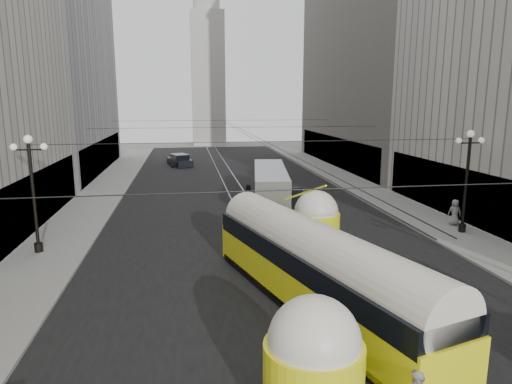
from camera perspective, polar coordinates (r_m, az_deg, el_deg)
name	(u,v)px	position (r m, az deg, el deg)	size (l,w,h in m)	color
road	(237,194)	(40.98, -2.34, -0.28)	(20.00, 85.00, 0.02)	black
sidewalk_left	(105,190)	(44.79, -18.31, 0.25)	(4.00, 72.00, 0.15)	gray
sidewalk_right	(351,183)	(47.13, 11.82, 1.12)	(4.00, 72.00, 0.15)	gray
rail_left	(229,194)	(40.90, -3.38, -0.31)	(0.12, 85.00, 0.04)	gray
rail_right	(246,194)	(41.07, -1.30, -0.25)	(0.12, 85.00, 0.04)	gray
building_left_far	(40,44)	(57.83, -25.40, 16.32)	(12.60, 28.60, 28.60)	#999999
building_right_far	(384,33)	(61.07, 15.75, 18.54)	(12.60, 32.60, 32.60)	#514C47
distant_tower	(208,63)	(87.75, -6.07, 15.71)	(6.00, 6.00, 31.36)	#B2AFA8
lamppost_left_mid	(33,187)	(27.03, -26.13, 0.54)	(1.86, 0.44, 6.37)	black
lamppost_right_mid	(467,176)	(30.93, 24.86, 1.88)	(1.86, 0.44, 6.37)	black
catenary	(240,129)	(39.22, -2.07, 7.87)	(25.00, 72.00, 0.23)	black
streetcar	(315,267)	(18.61, 7.40, -9.30)	(6.45, 15.73, 3.58)	yellow
city_bus	(270,185)	(36.33, 1.79, 0.83)	(4.15, 11.98, 2.97)	#949598
sedan_white_far	(269,170)	(51.06, 1.62, 2.77)	(3.35, 4.75, 1.39)	white
sedan_dark_far	(180,161)	(59.41, -9.51, 3.90)	(3.43, 5.19, 1.52)	black
pedestrian_sidewalk_right	(455,212)	(32.90, 23.58, -2.35)	(0.85, 0.52, 1.73)	gray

